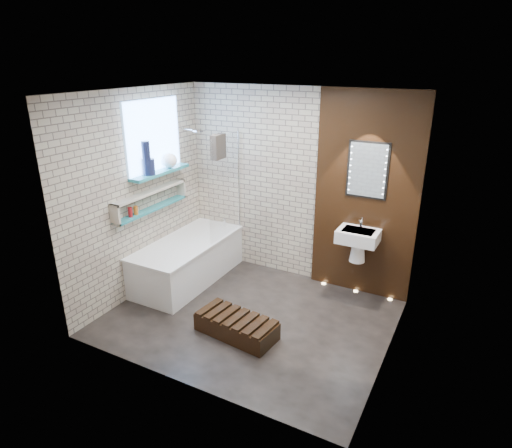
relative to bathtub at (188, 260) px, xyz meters
The scene contains 15 objects.
ground 1.34m from the bathtub, 20.18° to the right, with size 3.20×3.20×0.00m, color black.
room_shell 1.65m from the bathtub, 20.18° to the right, with size 3.24×3.20×2.60m.
walnut_panel 2.53m from the bathtub, 20.65° to the left, with size 1.30×0.06×2.60m, color black.
clerestory_window 1.65m from the bathtub, 163.78° to the right, with size 0.18×1.00×0.94m.
display_niche 1.00m from the bathtub, 135.46° to the right, with size 0.14×1.30×0.26m.
bathtub is the anchor object (origin of this frame).
bath_screen 1.14m from the bathtub, 51.10° to the left, with size 0.01×0.78×1.40m, color white.
towel 1.63m from the bathtub, 40.61° to the left, with size 0.09×0.24×0.32m, color #282320.
shower_head 1.78m from the bathtub, 98.54° to the left, with size 0.18×0.18×0.02m, color silver.
washbasin 2.32m from the bathtub, 16.01° to the left, with size 0.50×0.36×0.58m.
led_mirror 2.68m from the bathtub, 19.78° to the left, with size 0.50×0.02×0.70m.
walnut_step 1.52m from the bathtub, 33.40° to the right, with size 0.91×0.41×0.20m, color black.
niche_bottles 1.12m from the bathtub, 115.55° to the right, with size 0.05×0.15×0.12m.
sill_vases 1.42m from the bathtub, 153.96° to the right, with size 0.20×0.58×0.42m.
floor_uplights 2.32m from the bathtub, 19.02° to the left, with size 0.96×0.06×0.01m.
Camera 1 is at (2.19, -3.97, 2.94)m, focal length 30.84 mm.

